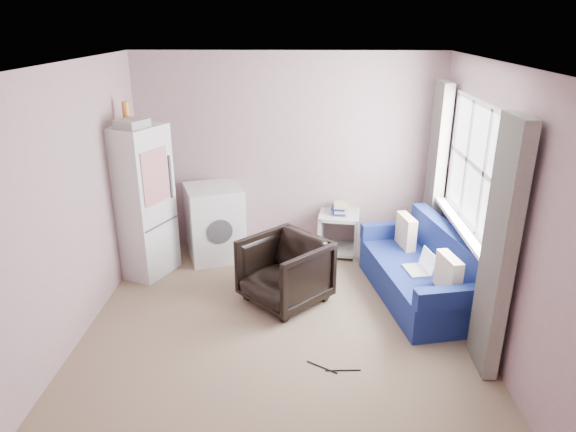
% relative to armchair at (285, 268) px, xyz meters
% --- Properties ---
extents(room, '(3.84, 4.24, 2.54)m').
position_rel_armchair_xyz_m(room, '(0.01, -0.64, 0.86)').
color(room, '#826C55').
rests_on(room, ground).
extents(armchair, '(1.05, 1.05, 0.79)m').
position_rel_armchair_xyz_m(armchair, '(0.00, 0.00, 0.00)').
color(armchair, black).
rests_on(armchair, ground).
extents(fridge, '(0.79, 0.79, 2.00)m').
position_rel_armchair_xyz_m(fridge, '(-1.71, 0.67, 0.50)').
color(fridge, silver).
rests_on(fridge, ground).
extents(washing_machine, '(0.84, 0.84, 0.93)m').
position_rel_armchair_xyz_m(washing_machine, '(-0.92, 1.09, 0.09)').
color(washing_machine, silver).
rests_on(washing_machine, ground).
extents(side_table, '(0.56, 0.56, 0.68)m').
position_rel_armchair_xyz_m(side_table, '(0.64, 1.24, -0.08)').
color(side_table, '#ADAFAB').
rests_on(side_table, ground).
extents(sofa, '(1.12, 1.87, 0.78)m').
position_rel_armchair_xyz_m(sofa, '(1.49, 0.13, -0.11)').
color(sofa, navy).
rests_on(sofa, ground).
extents(window_dressing, '(0.17, 2.62, 2.18)m').
position_rel_armchair_xyz_m(window_dressing, '(1.77, 0.05, 0.71)').
color(window_dressing, white).
rests_on(window_dressing, ground).
extents(floor_cables, '(0.47, 0.17, 0.01)m').
position_rel_armchair_xyz_m(floor_cables, '(0.46, -1.14, -0.39)').
color(floor_cables, black).
rests_on(floor_cables, ground).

